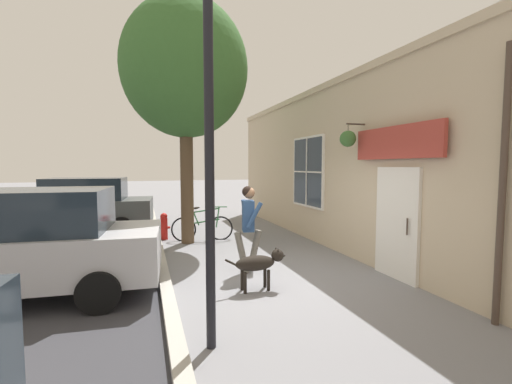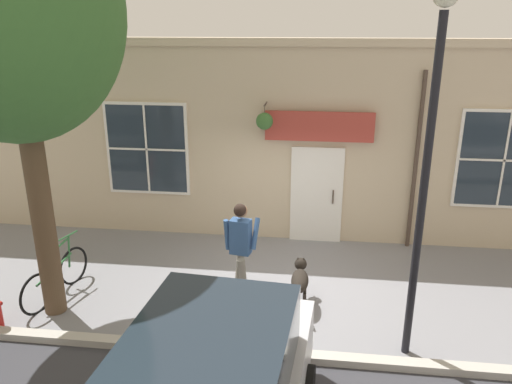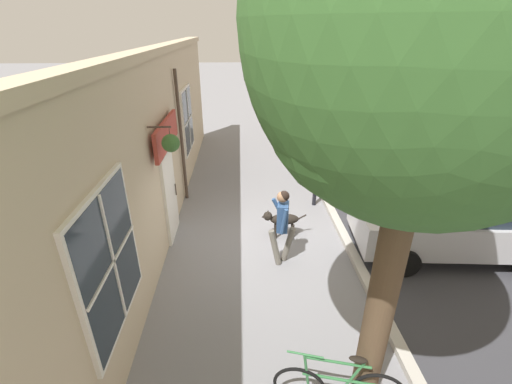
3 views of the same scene
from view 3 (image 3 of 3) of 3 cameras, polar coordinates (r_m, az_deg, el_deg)
The scene contains 9 objects.
ground_plane at distance 8.14m, azimuth 1.13°, elevation -9.03°, with size 90.00×90.00×0.00m, color gray.
curb_and_road at distance 10.28m, azimuth 35.96°, elevation -6.40°, with size 10.10×28.00×0.12m.
storefront_facade at distance 7.39m, azimuth -17.21°, elevation 4.78°, with size 0.95×18.00×4.26m.
pedestrian_walking at distance 7.11m, azimuth 4.43°, elevation -4.80°, with size 0.62×0.61×1.73m.
dog_on_leash at distance 8.28m, azimuth 4.31°, elevation -4.57°, with size 1.10×0.30×0.71m.
street_tree_by_curb at distance 3.43m, azimuth 26.80°, elevation 22.03°, with size 3.36×3.02×6.57m.
parked_car_mid_block at distance 8.67m, azimuth 30.10°, elevation -3.75°, with size 4.42×2.19×1.75m.
parked_car_far_end at distance 13.20m, azimuth 17.75°, elevation 8.05°, with size 4.42×2.19×1.75m.
street_lamp at distance 9.02m, azimuth 11.18°, elevation 16.58°, with size 0.32×0.32×5.03m.
Camera 3 is at (-0.46, -6.65, 4.67)m, focal length 24.00 mm.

